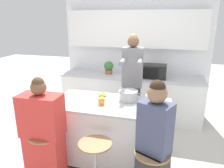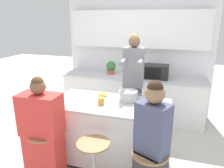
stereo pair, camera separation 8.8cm
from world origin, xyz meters
The scene contains 16 objects.
ground_plane centered at (0.00, 0.00, 0.00)m, with size 16.00×16.00×0.00m, color beige.
wall_back centered at (0.00, 1.92, 1.54)m, with size 3.11×0.22×2.70m.
back_counter centered at (0.00, 1.58, 0.45)m, with size 2.89×0.71×0.91m.
kitchen_island centered at (0.00, 0.00, 0.46)m, with size 1.64×0.82×0.91m.
bar_stool_leftmost centered at (-0.66, -0.65, 0.38)m, with size 0.39×0.39×0.67m.
bar_stool_center centered at (0.00, -0.66, 0.38)m, with size 0.39×0.39×0.67m.
person_cooking centered at (0.19, 0.63, 0.92)m, with size 0.37×0.59×1.82m.
person_wrapped_blanket centered at (-0.68, -0.65, 0.66)m, with size 0.51×0.30×1.40m.
person_seated_near centered at (0.66, -0.65, 0.69)m, with size 0.39×0.37×1.47m.
cooking_pot centered at (0.22, 0.15, 0.99)m, with size 0.36×0.27×0.15m.
fruit_bowl centered at (0.56, 0.23, 0.95)m, with size 0.21×0.21×0.08m.
coffee_cup_near centered at (-0.10, -0.09, 0.96)m, with size 0.12×0.09×0.10m.
banana_bunch centered at (-0.19, 0.22, 0.94)m, with size 0.18×0.13×0.06m.
juice_carton centered at (0.56, -0.25, 0.99)m, with size 0.08×0.08×0.17m.
microwave centered at (0.46, 1.52, 1.04)m, with size 0.48×0.34×0.26m.
potted_plant centered at (-0.48, 1.58, 1.05)m, with size 0.20×0.20×0.27m.
Camera 1 is at (0.77, -2.73, 2.05)m, focal length 35.00 mm.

